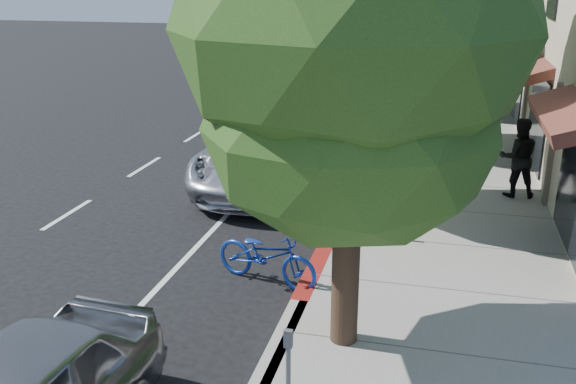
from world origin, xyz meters
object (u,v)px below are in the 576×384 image
(silver_suv, at_px, (273,149))
(dark_suv_far, at_px, (377,68))
(dark_sedan, at_px, (341,126))
(white_pickup, at_px, (382,85))
(street_tree_0, at_px, (353,38))
(cyclist, at_px, (309,184))
(pedestrian, at_px, (518,158))
(bicycle, at_px, (267,255))
(street_tree_1, at_px, (395,9))
(street_tree_2, at_px, (411,9))

(silver_suv, relative_size, dark_suv_far, 1.34)
(dark_sedan, bearing_deg, white_pickup, 89.95)
(dark_sedan, xyz_separation_m, dark_suv_far, (-0.34, 13.08, 0.08))
(street_tree_0, xyz_separation_m, white_pickup, (-1.40, 18.57, -3.60))
(cyclist, distance_m, white_pickup, 13.57)
(street_tree_0, xyz_separation_m, dark_sedan, (-1.91, 11.20, -3.74))
(pedestrian, bearing_deg, silver_suv, -7.74)
(cyclist, xyz_separation_m, bicycle, (-0.08, -3.22, -0.33))
(street_tree_1, bearing_deg, white_pickup, 96.36)
(bicycle, bearing_deg, cyclist, 15.61)
(dark_suv_far, relative_size, pedestrian, 2.57)
(street_tree_1, distance_m, street_tree_2, 6.01)
(bicycle, relative_size, silver_suv, 0.31)
(silver_suv, bearing_deg, street_tree_0, -68.34)
(white_pickup, bearing_deg, silver_suv, -98.26)
(silver_suv, relative_size, pedestrian, 3.46)
(cyclist, bearing_deg, pedestrian, -50.97)
(street_tree_0, height_order, street_tree_2, street_tree_0)
(dark_suv_far, bearing_deg, street_tree_1, -84.37)
(street_tree_1, height_order, street_tree_2, street_tree_1)
(white_pickup, xyz_separation_m, dark_suv_far, (-0.85, 5.71, -0.07))
(street_tree_2, height_order, dark_suv_far, street_tree_2)
(white_pickup, bearing_deg, pedestrian, -67.97)
(bicycle, distance_m, pedestrian, 7.36)
(street_tree_0, distance_m, street_tree_2, 12.00)
(cyclist, bearing_deg, bicycle, -170.29)
(cyclist, relative_size, dark_suv_far, 0.35)
(street_tree_0, xyz_separation_m, silver_suv, (-3.10, 7.50, -3.59))
(street_tree_1, xyz_separation_m, bicycle, (-1.68, -4.22, -4.03))
(street_tree_0, distance_m, bicycle, 4.67)
(street_tree_2, xyz_separation_m, cyclist, (-1.60, -7.00, -3.41))
(dark_suv_far, bearing_deg, bicycle, -89.93)
(street_tree_0, bearing_deg, street_tree_1, 90.00)
(street_tree_0, xyz_separation_m, dark_suv_far, (-2.25, 24.28, -3.67))
(street_tree_2, xyz_separation_m, pedestrian, (3.00, -4.56, -3.17))
(dark_suv_far, bearing_deg, street_tree_2, -81.01)
(street_tree_0, bearing_deg, dark_suv_far, 95.29)
(white_pickup, height_order, pedestrian, pedestrian)
(cyclist, height_order, dark_suv_far, cyclist)
(street_tree_2, height_order, silver_suv, street_tree_2)
(street_tree_0, bearing_deg, street_tree_2, 90.00)
(silver_suv, height_order, dark_suv_far, silver_suv)
(street_tree_0, distance_m, pedestrian, 8.71)
(silver_suv, xyz_separation_m, white_pickup, (1.70, 11.07, -0.01))
(street_tree_0, xyz_separation_m, cyclist, (-1.60, 5.00, -3.64))
(silver_suv, bearing_deg, street_tree_2, 54.64)
(dark_sedan, bearing_deg, street_tree_2, 26.58)
(street_tree_2, height_order, white_pickup, street_tree_2)
(street_tree_2, xyz_separation_m, dark_sedan, (-1.91, -0.80, -3.51))
(street_tree_1, xyz_separation_m, silver_suv, (-3.10, 1.50, -3.64))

